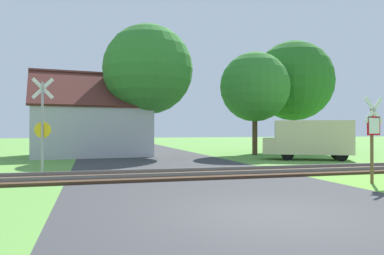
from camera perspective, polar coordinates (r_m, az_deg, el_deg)
ground_plane at (r=7.73m, az=11.65°, el=-13.02°), size 160.00×160.00×0.00m
road_asphalt at (r=9.53m, az=6.11°, el=-10.61°), size 8.39×80.00×0.01m
rail_track at (r=13.89m, az=-0.91°, el=-7.17°), size 60.00×2.60×0.22m
stop_sign_near at (r=13.15m, az=25.83°, el=-0.67°), size 0.86×0.22×2.77m
crossing_sign_far at (r=16.22m, az=-21.83°, el=0.97°), size 0.87×0.17×3.82m
house at (r=25.75m, az=-15.21°, el=-0.15°), size 8.18×6.67×5.61m
tree_far at (r=30.32m, az=15.23°, el=6.86°), size 6.18×6.18×8.62m
tree_center at (r=24.91m, az=-6.72°, el=8.76°), size 5.86×5.86×8.61m
tree_right at (r=26.42m, az=9.54°, el=6.11°), size 4.82×4.82×7.12m
mail_truck at (r=22.45m, az=17.45°, el=-1.56°), size 5.21×3.86×2.24m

